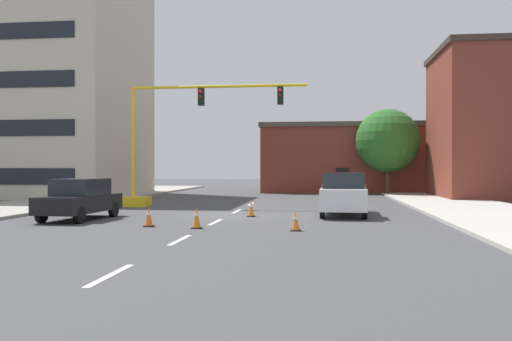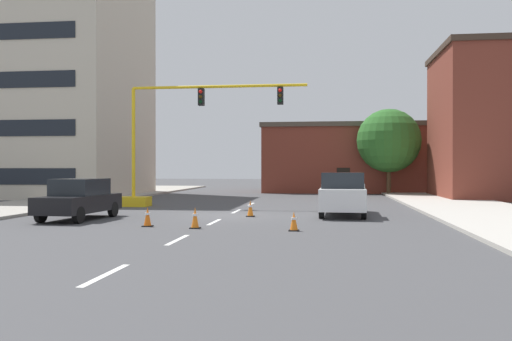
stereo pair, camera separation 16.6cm
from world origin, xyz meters
TOP-DOWN VIEW (x-y plane):
  - ground_plane at (0.00, 0.00)m, footprint 160.00×160.00m
  - sidewalk_left at (-12.10, 8.00)m, footprint 6.00×56.00m
  - sidewalk_right at (12.10, 8.00)m, footprint 6.00×56.00m
  - lane_stripe_seg_0 at (0.00, -14.00)m, footprint 0.16×2.40m
  - lane_stripe_seg_1 at (0.00, -8.50)m, footprint 0.16×2.40m
  - lane_stripe_seg_2 at (0.00, -3.00)m, footprint 0.16×2.40m
  - lane_stripe_seg_3 at (0.00, 2.50)m, footprint 0.16×2.40m
  - lane_stripe_seg_4 at (0.00, 8.00)m, footprint 0.16×2.40m
  - building_tall_left at (-18.50, 15.82)m, footprint 16.39×12.99m
  - building_brick_center at (5.95, 26.53)m, footprint 14.25×9.80m
  - traffic_signal_gantry at (-4.93, 5.25)m, footprint 10.80×1.20m
  - tree_right_far at (9.57, 20.72)m, footprint 5.18×5.18m
  - pickup_truck_white at (5.28, 0.84)m, footprint 2.20×5.47m
  - sedan_black_near_left at (-5.93, -2.65)m, footprint 2.12×4.60m
  - traffic_cone_roadside_a at (3.39, -5.68)m, footprint 0.36×0.36m
  - traffic_cone_roadside_b at (1.12, -0.35)m, footprint 0.36×0.36m
  - traffic_cone_roadside_c at (-0.22, -5.36)m, footprint 0.36×0.36m
  - traffic_cone_roadside_d at (-2.14, -4.96)m, footprint 0.36×0.36m

SIDE VIEW (x-z plane):
  - ground_plane at x=0.00m, z-range 0.00..0.00m
  - lane_stripe_seg_0 at x=0.00m, z-range 0.00..0.01m
  - lane_stripe_seg_1 at x=0.00m, z-range 0.00..0.01m
  - lane_stripe_seg_2 at x=0.00m, z-range 0.00..0.01m
  - lane_stripe_seg_3 at x=0.00m, z-range 0.00..0.01m
  - lane_stripe_seg_4 at x=0.00m, z-range 0.00..0.01m
  - sidewalk_left at x=-12.10m, z-range 0.00..0.14m
  - sidewalk_right at x=12.10m, z-range 0.00..0.14m
  - traffic_cone_roadside_a at x=3.39m, z-range -0.01..0.67m
  - traffic_cone_roadside_b at x=1.12m, z-range -0.01..0.73m
  - traffic_cone_roadside_d at x=-2.14m, z-range -0.01..0.74m
  - traffic_cone_roadside_c at x=-0.22m, z-range -0.01..0.77m
  - sedan_black_near_left at x=-5.93m, z-range 0.02..1.76m
  - pickup_truck_white at x=5.28m, z-range -0.02..1.97m
  - traffic_signal_gantry at x=-4.93m, z-range -1.07..5.76m
  - building_brick_center at x=5.95m, z-range 0.01..6.13m
  - tree_right_far at x=9.57m, z-range 0.90..7.90m
  - building_tall_left at x=-18.50m, z-range 0.01..19.78m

